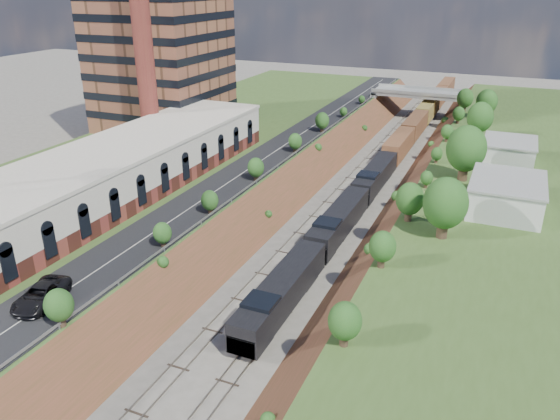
% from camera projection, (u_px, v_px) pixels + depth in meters
% --- Properties ---
extents(platform_left, '(44.00, 180.00, 5.00)m').
position_uv_depth(platform_left, '(181.00, 160.00, 101.71)').
color(platform_left, '#3E5824').
rests_on(platform_left, ground).
extents(embankment_left, '(10.00, 180.00, 10.00)m').
position_uv_depth(embankment_left, '(289.00, 189.00, 94.67)').
color(embankment_left, brown).
rests_on(embankment_left, ground).
extents(embankment_right, '(10.00, 180.00, 10.00)m').
position_uv_depth(embankment_right, '(417.00, 208.00, 86.66)').
color(embankment_right, brown).
rests_on(embankment_right, ground).
extents(rail_left_track, '(1.58, 180.00, 0.18)m').
position_uv_depth(rail_left_track, '(336.00, 195.00, 91.58)').
color(rail_left_track, gray).
rests_on(rail_left_track, ground).
extents(rail_right_track, '(1.58, 180.00, 0.18)m').
position_uv_depth(rail_right_track, '(366.00, 200.00, 89.68)').
color(rail_right_track, gray).
rests_on(rail_right_track, ground).
extents(road, '(8.00, 180.00, 0.10)m').
position_uv_depth(road, '(266.00, 158.00, 94.33)').
color(road, black).
rests_on(road, platform_left).
extents(guardrail, '(0.10, 171.00, 0.70)m').
position_uv_depth(guardrail, '(287.00, 158.00, 92.48)').
color(guardrail, '#99999E').
rests_on(guardrail, platform_left).
extents(commercial_building, '(14.30, 62.30, 7.00)m').
position_uv_depth(commercial_building, '(124.00, 167.00, 78.95)').
color(commercial_building, brown).
rests_on(commercial_building, platform_left).
extents(smokestack, '(3.20, 3.20, 40.00)m').
position_uv_depth(smokestack, '(142.00, 35.00, 90.60)').
color(smokestack, brown).
rests_on(smokestack, platform_left).
extents(overpass, '(24.50, 8.30, 7.40)m').
position_uv_depth(overpass, '(420.00, 99.00, 141.11)').
color(overpass, gray).
rests_on(overpass, ground).
extents(white_building_near, '(9.00, 12.00, 4.00)m').
position_uv_depth(white_building_near, '(506.00, 196.00, 72.60)').
color(white_building_near, silver).
rests_on(white_building_near, platform_right).
extents(white_building_far, '(8.00, 10.00, 3.60)m').
position_uv_depth(white_building_far, '(509.00, 152.00, 91.45)').
color(white_building_far, silver).
rests_on(white_building_far, platform_right).
extents(tree_right_large, '(5.25, 5.25, 7.61)m').
position_uv_depth(tree_right_large, '(445.00, 204.00, 63.90)').
color(tree_right_large, '#473323').
rests_on(tree_right_large, platform_right).
extents(tree_left_crest, '(2.45, 2.45, 3.55)m').
position_uv_depth(tree_left_crest, '(141.00, 249.00, 58.42)').
color(tree_left_crest, '#473323').
rests_on(tree_left_crest, platform_left).
extents(freight_train, '(3.24, 147.44, 4.79)m').
position_uv_depth(freight_train, '(405.00, 138.00, 114.94)').
color(freight_train, black).
rests_on(freight_train, ground).
extents(suv, '(4.47, 7.20, 1.86)m').
position_uv_depth(suv, '(41.00, 295.00, 51.77)').
color(suv, black).
rests_on(suv, road).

